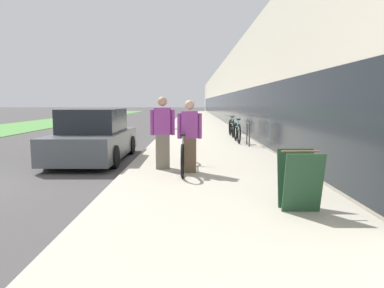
% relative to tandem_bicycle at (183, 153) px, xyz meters
% --- Properties ---
extents(sidewalk_slab, '(4.20, 70.00, 0.10)m').
position_rel_tandem_bicycle_xyz_m(sidewalk_slab, '(0.68, 19.29, -0.44)').
color(sidewalk_slab, '#B2AA99').
rests_on(sidewalk_slab, ground).
extents(storefront_facade, '(10.01, 70.00, 5.10)m').
position_rel_tandem_bicycle_xyz_m(storefront_facade, '(7.81, 27.29, 2.05)').
color(storefront_facade, beige).
rests_on(storefront_facade, ground).
extents(lawn_strip, '(5.36, 70.00, 0.03)m').
position_rel_tandem_bicycle_xyz_m(lawn_strip, '(-11.74, 23.29, -0.48)').
color(lawn_strip, '#518E42').
rests_on(lawn_strip, ground).
extents(tandem_bicycle, '(0.52, 2.63, 0.92)m').
position_rel_tandem_bicycle_xyz_m(tandem_bicycle, '(0.00, 0.00, 0.00)').
color(tandem_bicycle, black).
rests_on(tandem_bicycle, sidewalk_slab).
extents(person_rider, '(0.56, 0.22, 1.65)m').
position_rel_tandem_bicycle_xyz_m(person_rider, '(0.15, -0.33, 0.44)').
color(person_rider, brown).
rests_on(person_rider, sidewalk_slab).
extents(person_bystander, '(0.59, 0.23, 1.73)m').
position_rel_tandem_bicycle_xyz_m(person_bystander, '(-0.50, 0.10, 0.48)').
color(person_bystander, '#756B5B').
rests_on(person_bystander, sidewalk_slab).
extents(bike_rack_hoop, '(0.05, 0.60, 0.84)m').
position_rel_tandem_bicycle_xyz_m(bike_rack_hoop, '(2.27, 4.49, 0.12)').
color(bike_rack_hoop, '#4C4C51').
rests_on(bike_rack_hoop, sidewalk_slab).
extents(cruiser_bike_nearest, '(0.52, 1.79, 0.97)m').
position_rel_tandem_bicycle_xyz_m(cruiser_bike_nearest, '(2.02, 5.62, 0.01)').
color(cruiser_bike_nearest, black).
rests_on(cruiser_bike_nearest, sidewalk_slab).
extents(cruiser_bike_middle, '(0.52, 1.91, 0.95)m').
position_rel_tandem_bicycle_xyz_m(cruiser_bike_middle, '(2.06, 8.00, 0.01)').
color(cruiser_bike_middle, black).
rests_on(cruiser_bike_middle, sidewalk_slab).
extents(cruiser_bike_farthest, '(0.52, 1.78, 0.90)m').
position_rel_tandem_bicycle_xyz_m(cruiser_bike_farthest, '(2.34, 10.23, -0.01)').
color(cruiser_bike_farthest, black).
rests_on(cruiser_bike_farthest, sidewalk_slab).
extents(sandwich_board_sign, '(0.56, 0.56, 0.90)m').
position_rel_tandem_bicycle_xyz_m(sandwich_board_sign, '(1.80, -3.09, 0.06)').
color(sandwich_board_sign, '#23472D').
rests_on(sandwich_board_sign, sidewalk_slab).
extents(parked_sedan_curbside, '(1.89, 4.12, 1.51)m').
position_rel_tandem_bicycle_xyz_m(parked_sedan_curbside, '(-2.66, 1.89, 0.18)').
color(parked_sedan_curbside, '#4C5156').
rests_on(parked_sedan_curbside, ground).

